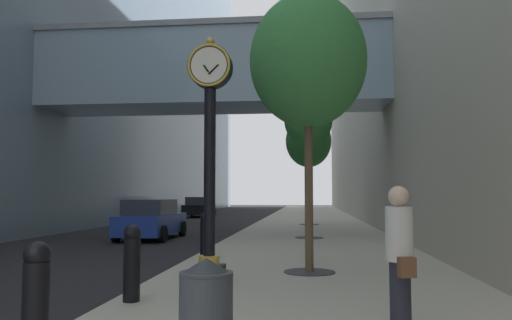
% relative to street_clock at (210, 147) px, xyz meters
% --- Properties ---
extents(ground_plane, '(110.00, 110.00, 0.00)m').
position_rel_street_clock_xyz_m(ground_plane, '(-1.27, 19.95, -2.71)').
color(ground_plane, black).
rests_on(ground_plane, ground).
extents(sidewalk_right, '(6.41, 80.00, 0.14)m').
position_rel_street_clock_xyz_m(sidewalk_right, '(1.93, 22.95, -2.64)').
color(sidewalk_right, '#ADA593').
rests_on(sidewalk_right, ground).
extents(street_clock, '(0.84, 0.55, 4.67)m').
position_rel_street_clock_xyz_m(street_clock, '(0.00, 0.00, 0.00)').
color(street_clock, black).
rests_on(street_clock, sidewalk_right).
extents(bollard_nearest, '(0.28, 0.28, 1.19)m').
position_rel_street_clock_xyz_m(bollard_nearest, '(-0.91, -4.36, -1.94)').
color(bollard_nearest, black).
rests_on(bollard_nearest, sidewalk_right).
extents(bollard_second, '(0.28, 0.28, 1.19)m').
position_rel_street_clock_xyz_m(bollard_second, '(-0.91, -1.58, -1.94)').
color(bollard_second, black).
rests_on(bollard_second, sidewalk_right).
extents(bollard_fourth, '(0.28, 0.28, 1.19)m').
position_rel_street_clock_xyz_m(bollard_fourth, '(-0.91, 3.99, -1.94)').
color(bollard_fourth, black).
rests_on(bollard_fourth, sidewalk_right).
extents(street_tree_near, '(2.57, 2.57, 6.08)m').
position_rel_street_clock_xyz_m(street_tree_near, '(1.86, 1.64, 2.02)').
color(street_tree_near, '#333335').
rests_on(street_tree_near, sidewalk_right).
extents(street_tree_mid_near, '(1.88, 1.88, 5.65)m').
position_rel_street_clock_xyz_m(street_tree_mid_near, '(1.86, 10.16, 1.95)').
color(street_tree_mid_near, '#333335').
rests_on(street_tree_mid_near, sidewalk_right).
extents(street_tree_mid_far, '(2.53, 2.53, 6.09)m').
position_rel_street_clock_xyz_m(street_tree_mid_far, '(1.86, 18.68, 2.05)').
color(street_tree_mid_far, '#333335').
rests_on(street_tree_mid_far, sidewalk_right).
extents(trash_bin, '(0.53, 0.53, 1.05)m').
position_rel_street_clock_xyz_m(trash_bin, '(0.86, -4.44, -2.03)').
color(trash_bin, '#383D42').
rests_on(trash_bin, sidewalk_right).
extents(pedestrian_walking, '(0.40, 0.50, 1.77)m').
position_rel_street_clock_xyz_m(pedestrian_walking, '(2.97, -2.83, -1.63)').
color(pedestrian_walking, '#23232D').
rests_on(pedestrian_walking, sidewalk_right).
extents(car_black_near, '(2.10, 4.42, 1.59)m').
position_rel_street_clock_xyz_m(car_black_near, '(-6.87, 30.17, -1.93)').
color(car_black_near, black).
rests_on(car_black_near, ground).
extents(car_blue_mid, '(2.04, 4.40, 1.60)m').
position_rel_street_clock_xyz_m(car_blue_mid, '(-4.52, 10.61, -1.93)').
color(car_blue_mid, navy).
rests_on(car_blue_mid, ground).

